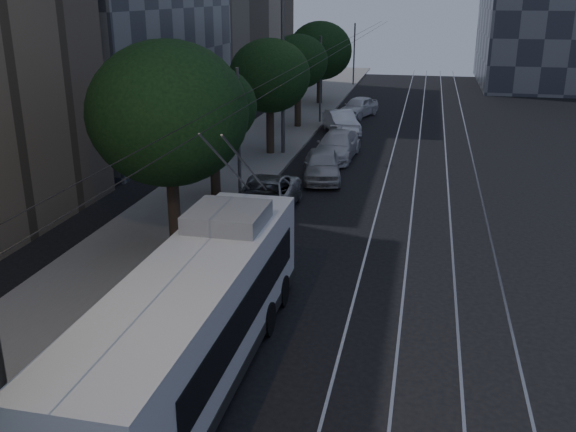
% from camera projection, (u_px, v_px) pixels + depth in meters
% --- Properties ---
extents(ground, '(120.00, 120.00, 0.00)m').
position_uv_depth(ground, '(330.00, 350.00, 16.58)').
color(ground, black).
rests_on(ground, ground).
extents(sidewalk, '(5.00, 90.00, 0.15)m').
position_uv_depth(sidewalk, '(253.00, 154.00, 36.52)').
color(sidewalk, gray).
rests_on(sidewalk, ground).
extents(tram_rails, '(4.52, 90.00, 0.02)m').
position_uv_depth(tram_rails, '(432.00, 164.00, 34.54)').
color(tram_rails, gray).
rests_on(tram_rails, ground).
extents(overhead_wires, '(2.23, 90.00, 6.00)m').
position_uv_depth(overhead_wires, '(296.00, 95.00, 34.89)').
color(overhead_wires, black).
rests_on(overhead_wires, ground).
extents(trolleybus, '(2.52, 11.48, 5.63)m').
position_uv_depth(trolleybus, '(196.00, 317.00, 14.97)').
color(trolleybus, silver).
rests_on(trolleybus, ground).
extents(pickup_silver, '(2.52, 5.26, 1.45)m').
position_uv_depth(pickup_silver, '(265.00, 197.00, 26.62)').
color(pickup_silver, '#94979B').
rests_on(pickup_silver, ground).
extents(car_white_a, '(2.48, 4.67, 1.51)m').
position_uv_depth(car_white_a, '(322.00, 165.00, 31.48)').
color(car_white_a, '#ADAEB2').
rests_on(car_white_a, ground).
extents(car_white_b, '(2.37, 5.20, 1.48)m').
position_uv_depth(car_white_b, '(337.00, 145.00, 35.56)').
color(car_white_b, silver).
rests_on(car_white_b, ground).
extents(car_white_c, '(3.14, 4.73, 1.47)m').
position_uv_depth(car_white_c, '(341.00, 122.00, 41.95)').
color(car_white_c, silver).
rests_on(car_white_c, ground).
extents(car_white_d, '(3.01, 4.64, 1.47)m').
position_uv_depth(car_white_d, '(358.00, 107.00, 47.66)').
color(car_white_d, silver).
rests_on(car_white_d, ground).
extents(tree_1, '(5.47, 5.47, 7.35)m').
position_uv_depth(tree_1, '(168.00, 114.00, 21.63)').
color(tree_1, black).
rests_on(tree_1, ground).
extents(tree_2, '(3.84, 3.84, 5.85)m').
position_uv_depth(tree_2, '(213.00, 107.00, 27.60)').
color(tree_2, black).
rests_on(tree_2, ground).
extents(tree_3, '(4.47, 4.47, 6.47)m').
position_uv_depth(tree_3, '(270.00, 76.00, 35.05)').
color(tree_3, black).
rests_on(tree_3, ground).
extents(tree_4, '(3.97, 3.97, 6.23)m').
position_uv_depth(tree_4, '(298.00, 62.00, 42.33)').
color(tree_4, black).
rests_on(tree_4, ground).
extents(tree_5, '(5.15, 5.15, 6.66)m').
position_uv_depth(tree_5, '(320.00, 51.00, 51.58)').
color(tree_5, black).
rests_on(tree_5, ground).
extents(streetlamp_far, '(2.38, 0.44, 9.82)m').
position_uv_depth(streetlamp_far, '(290.00, 48.00, 34.51)').
color(streetlamp_far, '#4F4F51').
rests_on(streetlamp_far, ground).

